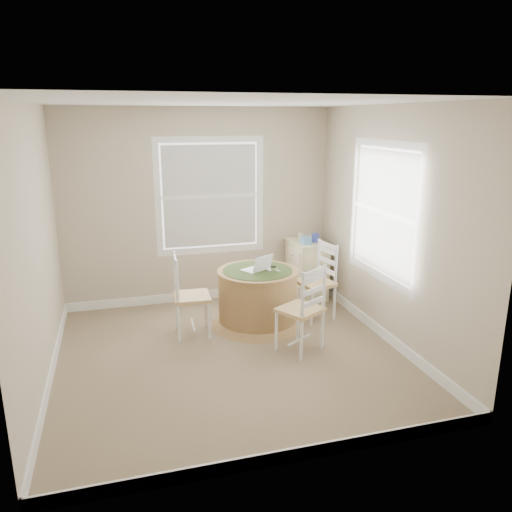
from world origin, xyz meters
name	(u,v)px	position (x,y,z in m)	size (l,w,h in m)	color
room	(241,233)	(0.17, 0.16, 1.30)	(3.64, 3.64, 2.64)	#79624D
round_table	(257,295)	(0.51, 0.76, 0.38)	(1.15, 1.15, 0.69)	#966C43
chair_left	(192,296)	(-0.30, 0.65, 0.47)	(0.42, 0.40, 0.95)	white
chair_near	(300,309)	(0.75, -0.06, 0.47)	(0.42, 0.40, 0.95)	white
chair_right	(315,282)	(1.26, 0.74, 0.47)	(0.42, 0.40, 0.95)	white
laptop	(257,268)	(0.51, 0.76, 0.72)	(0.39, 0.38, 0.21)	white
mouse	(269,270)	(0.65, 0.71, 0.70)	(0.05, 0.09, 0.03)	white
phone	(277,271)	(0.74, 0.67, 0.69)	(0.04, 0.09, 0.02)	#B7BABF
keys	(273,267)	(0.73, 0.82, 0.70)	(0.06, 0.05, 0.03)	black
corner_chest	(306,269)	(1.44, 1.49, 0.41)	(0.50, 0.64, 0.81)	beige
tissue_box	(306,240)	(1.36, 1.36, 0.86)	(0.12, 0.12, 0.10)	#528BBB
box_yellow	(309,238)	(1.48, 1.53, 0.84)	(0.15, 0.10, 0.06)	#E9C252
box_blue	(316,238)	(1.53, 1.41, 0.87)	(0.08, 0.08, 0.12)	#35429F
cup_cream	(300,236)	(1.39, 1.63, 0.86)	(0.07, 0.07, 0.09)	beige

